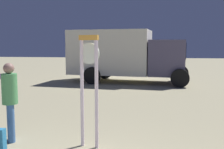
# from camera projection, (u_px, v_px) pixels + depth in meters

# --- Properties ---
(standing_clock) EXTENTS (0.42, 0.18, 2.25)m
(standing_clock) POSITION_uv_depth(u_px,v_px,m) (89.00, 80.00, 5.27)
(standing_clock) COLOR white
(standing_clock) RESTS_ON ground_plane
(person_near_clock) EXTENTS (0.32, 0.32, 1.68)m
(person_near_clock) POSITION_uv_depth(u_px,v_px,m) (10.00, 98.00, 5.63)
(person_near_clock) COLOR #3F689F
(person_near_clock) RESTS_ON ground_plane
(box_truck_near) EXTENTS (6.69, 3.23, 2.85)m
(box_truck_near) POSITION_uv_depth(u_px,v_px,m) (124.00, 54.00, 14.68)
(box_truck_near) COLOR silver
(box_truck_near) RESTS_ON ground_plane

